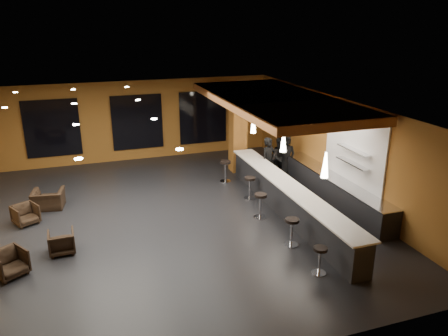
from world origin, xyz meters
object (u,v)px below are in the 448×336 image
object	(u,v)px
pendant_0	(325,165)
armchair_d	(48,199)
staff_a	(269,161)
armchair_a	(10,263)
bar_counter	(288,201)
column	(238,129)
bar_stool_4	(225,169)
armchair_b	(62,242)
bar_stool_3	(250,185)
pendant_2	(253,124)
armchair_c	(26,214)
pendant_1	(283,141)
bar_stool_2	(260,203)
bar_stool_1	(292,228)
staff_c	(285,155)
prep_counter	(333,190)
staff_b	(280,158)
bar_stool_0	(320,257)

from	to	relation	value
pendant_0	armchair_d	distance (m)	9.10
staff_a	armchair_a	world-z (taller)	staff_a
staff_a	bar_counter	bearing A→B (deg)	-122.16
armchair_a	staff_a	bearing A→B (deg)	-9.65
column	bar_stool_4	distance (m)	1.87
armchair_b	bar_stool_3	distance (m)	6.47
pendant_2	armchair_a	world-z (taller)	pendant_2
bar_counter	armchair_c	world-z (taller)	bar_counter
armchair_b	column	bearing A→B (deg)	-147.13
staff_a	armchair_b	bearing A→B (deg)	-178.89
pendant_1	bar_stool_2	bearing A→B (deg)	-156.09
armchair_a	bar_stool_4	size ratio (longest dim) A/B	0.88
armchair_a	bar_stool_1	size ratio (longest dim) A/B	0.91
staff_a	staff_c	distance (m)	1.24
pendant_0	armchair_d	world-z (taller)	pendant_0
pendant_1	bar_stool_3	xyz separation A→B (m)	(-0.65, 1.14, -1.84)
prep_counter	pendant_1	bearing A→B (deg)	180.00
bar_counter	staff_b	size ratio (longest dim) A/B	4.92
staff_a	bar_stool_1	xyz separation A→B (m)	(-1.36, -4.60, -0.39)
pendant_1	bar_stool_0	size ratio (longest dim) A/B	0.96
staff_b	armchair_a	xyz separation A→B (m)	(-9.35, -4.22, -0.48)
staff_a	bar_stool_0	size ratio (longest dim) A/B	2.49
pendant_1	staff_c	size ratio (longest dim) A/B	0.41
bar_stool_4	staff_b	bearing A→B (deg)	-5.72
bar_stool_0	bar_stool_3	world-z (taller)	bar_stool_3
prep_counter	pendant_0	size ratio (longest dim) A/B	8.57
pendant_2	staff_a	size ratio (longest dim) A/B	0.38
bar_counter	staff_c	xyz separation A→B (m)	(1.60, 3.46, 0.35)
pendant_0	armchair_d	xyz separation A→B (m)	(-7.31, 5.03, -2.03)
staff_c	bar_stool_0	size ratio (longest dim) A/B	2.33
pendant_0	bar_stool_2	xyz separation A→B (m)	(-0.91, 2.09, -1.83)
staff_c	armchair_a	xyz separation A→B (m)	(-9.65, -4.40, -0.51)
bar_stool_1	staff_c	bearing A→B (deg)	65.64
staff_b	bar_stool_1	bearing A→B (deg)	-114.72
pendant_1	bar_stool_1	xyz separation A→B (m)	(-0.79, -2.32, -1.83)
armchair_a	bar_stool_3	xyz separation A→B (m)	(7.40, 2.58, 0.18)
pendant_2	staff_a	world-z (taller)	pendant_2
staff_b	bar_stool_3	distance (m)	2.56
bar_counter	bar_stool_0	distance (m)	3.42
pendant_2	bar_stool_2	distance (m)	3.55
armchair_d	pendant_1	bearing A→B (deg)	170.11
pendant_1	armchair_a	distance (m)	8.42
staff_c	bar_stool_3	distance (m)	2.91
armchair_b	pendant_0	bearing A→B (deg)	163.11
pendant_2	bar_stool_4	xyz separation A→B (m)	(-0.91, 0.50, -1.81)
bar_counter	pendant_1	world-z (taller)	pendant_1
bar_stool_4	bar_counter	bearing A→B (deg)	-75.36
bar_stool_1	bar_stool_4	world-z (taller)	bar_stool_4
bar_stool_1	bar_counter	bearing A→B (deg)	66.53
staff_a	armchair_c	xyz separation A→B (m)	(-8.50, -0.76, -0.60)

